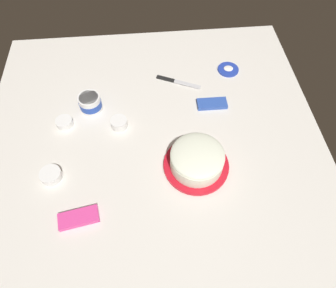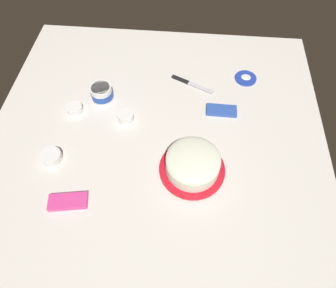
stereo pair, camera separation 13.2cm
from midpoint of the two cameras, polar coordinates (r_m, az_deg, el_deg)
ground_plane at (r=1.38m, az=-5.41°, el=0.67°), size 1.54×1.54×0.00m
frosted_cake at (r=1.26m, az=2.45°, el=-3.24°), size 0.28×0.28×0.11m
frosting_tub at (r=1.52m, az=-16.81°, el=7.22°), size 0.11×0.11×0.08m
frosting_tub_lid at (r=1.69m, az=8.96°, el=13.48°), size 0.11×0.11×0.02m
spreading_knife at (r=1.61m, az=-1.20°, el=11.55°), size 0.22×0.12×0.01m
sprinkle_bowl_pink at (r=1.52m, az=-21.22°, el=3.62°), size 0.08×0.08×0.03m
sprinkle_bowl_blue at (r=1.44m, az=-11.76°, el=3.73°), size 0.08×0.08×0.04m
sprinkle_bowl_orange at (r=1.38m, az=-23.68°, el=-5.54°), size 0.09×0.09×0.04m
candy_box_lower at (r=1.50m, az=5.75°, el=7.34°), size 0.15×0.07×0.02m
candy_box_upper at (r=1.26m, az=-19.35°, el=-13.15°), size 0.16×0.09×0.02m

